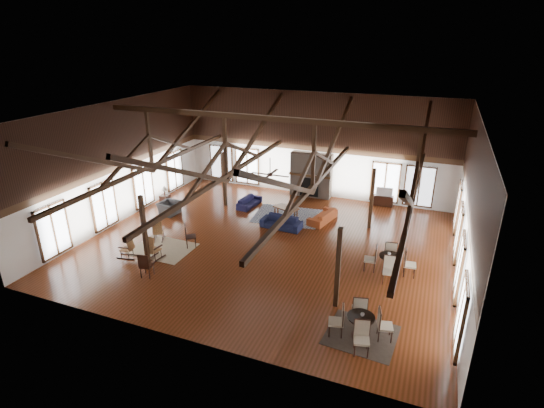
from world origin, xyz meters
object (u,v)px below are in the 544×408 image
at_px(sofa_navy_left, 249,202).
at_px(tv_console, 383,200).
at_px(coffee_table, 286,208).
at_px(cafe_table_far, 390,261).
at_px(cafe_table_near, 360,323).
at_px(sofa_orange, 323,216).
at_px(sofa_navy_front, 281,222).
at_px(armchair, 169,208).

bearing_deg(sofa_navy_left, tv_console, -61.06).
distance_m(coffee_table, cafe_table_far, 6.94).
distance_m(coffee_table, cafe_table_near, 9.78).
distance_m(cafe_table_far, tv_console, 7.38).
height_order(sofa_navy_left, coffee_table, sofa_navy_left).
distance_m(sofa_orange, cafe_table_near, 8.92).
relative_size(sofa_orange, cafe_table_far, 0.96).
bearing_deg(tv_console, coffee_table, -142.70).
bearing_deg(coffee_table, cafe_table_near, -36.75).
bearing_deg(cafe_table_far, sofa_navy_front, 156.82).
bearing_deg(tv_console, cafe_table_far, -80.04).
bearing_deg(tv_console, sofa_navy_left, -157.26).
bearing_deg(sofa_navy_front, sofa_orange, 45.80).
bearing_deg(armchair, sofa_navy_left, -48.60).
bearing_deg(tv_console, armchair, -152.45).
height_order(sofa_orange, cafe_table_far, cafe_table_far).
relative_size(armchair, cafe_table_far, 0.50).
distance_m(sofa_navy_left, sofa_orange, 4.36).
bearing_deg(armchair, cafe_table_far, -93.30).
relative_size(sofa_orange, coffee_table, 1.38).
bearing_deg(coffee_table, cafe_table_far, -13.90).
xyz_separation_m(sofa_navy_left, cafe_table_near, (7.80, -8.69, 0.28)).
xyz_separation_m(sofa_orange, coffee_table, (-1.96, -0.08, 0.15)).
distance_m(sofa_navy_left, cafe_table_near, 11.68).
distance_m(armchair, cafe_table_far, 11.84).
xyz_separation_m(sofa_navy_front, sofa_navy_left, (-2.65, 2.02, -0.04)).
xyz_separation_m(sofa_navy_left, tv_console, (6.89, 2.89, 0.03)).
height_order(armchair, tv_console, armchair).
height_order(sofa_navy_front, armchair, armchair).
relative_size(sofa_orange, cafe_table_near, 0.96).
bearing_deg(tv_console, cafe_table_near, -85.49).
height_order(sofa_orange, coffee_table, sofa_orange).
distance_m(sofa_navy_front, sofa_navy_left, 3.33).
bearing_deg(sofa_navy_front, cafe_table_far, -20.00).
relative_size(sofa_navy_left, coffee_table, 1.20).
height_order(sofa_orange, armchair, armchair).
bearing_deg(sofa_navy_left, cafe_table_near, -131.90).
bearing_deg(sofa_navy_left, sofa_orange, -90.02).
relative_size(coffee_table, cafe_table_far, 0.69).
relative_size(coffee_table, armchair, 1.39).
relative_size(armchair, cafe_table_near, 0.50).
xyz_separation_m(sofa_navy_front, sofa_orange, (1.68, 1.55, -0.01)).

